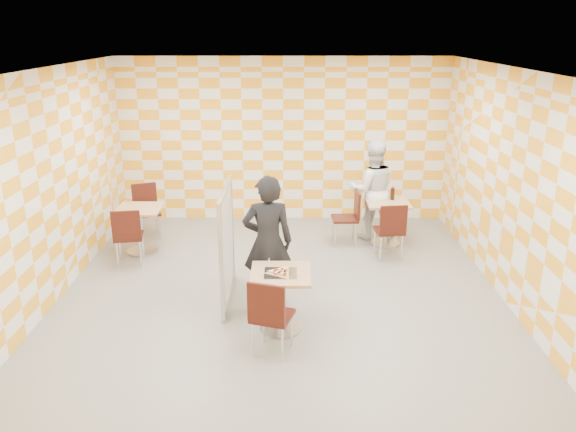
# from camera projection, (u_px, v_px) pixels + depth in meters

# --- Properties ---
(room_shell) EXTENTS (7.00, 7.00, 7.00)m
(room_shell) POSITION_uv_depth(u_px,v_px,m) (281.00, 183.00, 7.51)
(room_shell) COLOR gray
(room_shell) RESTS_ON ground
(main_table) EXTENTS (0.70, 0.70, 0.75)m
(main_table) POSITION_uv_depth(u_px,v_px,m) (281.00, 291.00, 6.65)
(main_table) COLOR tan
(main_table) RESTS_ON ground
(second_table) EXTENTS (0.70, 0.70, 0.75)m
(second_table) POSITION_uv_depth(u_px,v_px,m) (387.00, 215.00, 9.33)
(second_table) COLOR tan
(second_table) RESTS_ON ground
(empty_table) EXTENTS (0.70, 0.70, 0.75)m
(empty_table) POSITION_uv_depth(u_px,v_px,m) (140.00, 222.00, 9.00)
(empty_table) COLOR tan
(empty_table) RESTS_ON ground
(chair_main_front) EXTENTS (0.53, 0.54, 0.92)m
(chair_main_front) POSITION_uv_depth(u_px,v_px,m) (270.00, 312.00, 6.09)
(chair_main_front) COLOR #3A120B
(chair_main_front) RESTS_ON ground
(chair_second_front) EXTENTS (0.47, 0.48, 0.92)m
(chair_second_front) POSITION_uv_depth(u_px,v_px,m) (391.00, 227.00, 8.68)
(chair_second_front) COLOR #3A120B
(chair_second_front) RESTS_ON ground
(chair_second_side) EXTENTS (0.45, 0.44, 0.92)m
(chair_second_side) POSITION_uv_depth(u_px,v_px,m) (351.00, 213.00, 9.32)
(chair_second_side) COLOR #3A120B
(chair_second_side) RESTS_ON ground
(chair_empty_near) EXTENTS (0.49, 0.50, 0.92)m
(chair_empty_near) POSITION_uv_depth(u_px,v_px,m) (128.00, 233.00, 8.43)
(chair_empty_near) COLOR #3A120B
(chair_empty_near) RESTS_ON ground
(chair_empty_far) EXTENTS (0.55, 0.55, 0.92)m
(chair_empty_far) POSITION_uv_depth(u_px,v_px,m) (146.00, 206.00, 9.69)
(chair_empty_far) COLOR #3A120B
(chair_empty_far) RESTS_ON ground
(partition) EXTENTS (0.08, 1.38, 1.55)m
(partition) POSITION_uv_depth(u_px,v_px,m) (227.00, 244.00, 7.33)
(partition) COLOR white
(partition) RESTS_ON ground
(man_dark) EXTENTS (0.67, 0.47, 1.76)m
(man_dark) POSITION_uv_depth(u_px,v_px,m) (268.00, 242.00, 7.14)
(man_dark) COLOR black
(man_dark) RESTS_ON ground
(man_white) EXTENTS (0.87, 0.70, 1.70)m
(man_white) POSITION_uv_depth(u_px,v_px,m) (372.00, 190.00, 9.53)
(man_white) COLOR white
(man_white) RESTS_ON ground
(pizza_on_foil) EXTENTS (0.40, 0.40, 0.04)m
(pizza_on_foil) POSITION_uv_depth(u_px,v_px,m) (281.00, 272.00, 6.56)
(pizza_on_foil) COLOR silver
(pizza_on_foil) RESTS_ON main_table
(sport_bottle) EXTENTS (0.06, 0.06, 0.20)m
(sport_bottle) POSITION_uv_depth(u_px,v_px,m) (375.00, 194.00, 9.37)
(sport_bottle) COLOR white
(sport_bottle) RESTS_ON second_table
(soda_bottle) EXTENTS (0.07, 0.07, 0.23)m
(soda_bottle) POSITION_uv_depth(u_px,v_px,m) (392.00, 194.00, 9.31)
(soda_bottle) COLOR black
(soda_bottle) RESTS_ON second_table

